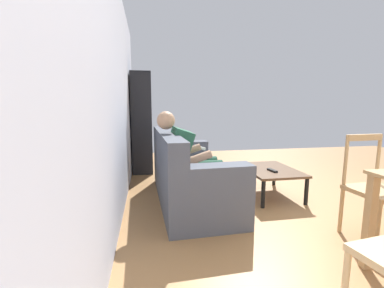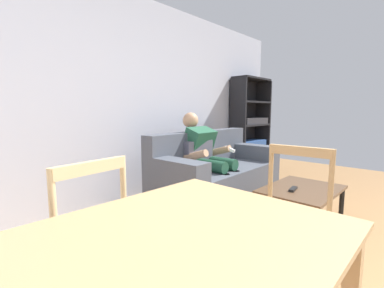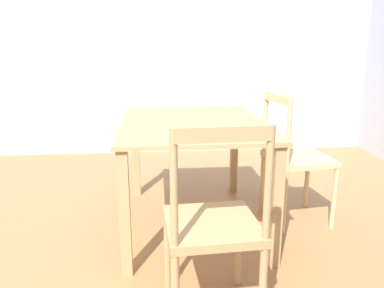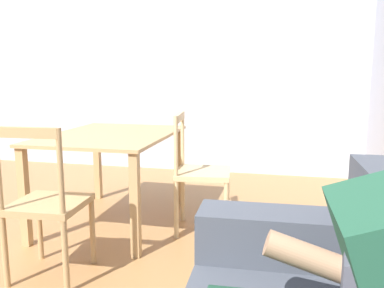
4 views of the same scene
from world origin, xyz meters
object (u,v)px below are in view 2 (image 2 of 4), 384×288
(couch, at_px, (215,174))
(dining_chair_near_wall, at_px, (78,243))
(dining_table, at_px, (168,270))
(person_lounging, at_px, (206,155))
(coffee_table, at_px, (302,192))
(dining_chair_facing_couch, at_px, (288,229))
(tv_remote, at_px, (293,189))
(bookshelf, at_px, (249,135))

(couch, xyz_separation_m, dining_chair_near_wall, (-2.20, -0.80, 0.13))
(dining_table, height_order, dining_chair_near_wall, dining_chair_near_wall)
(couch, distance_m, person_lounging, 0.33)
(couch, relative_size, dining_table, 1.52)
(coffee_table, relative_size, dining_chair_facing_couch, 0.93)
(person_lounging, height_order, dining_chair_facing_couch, person_lounging)
(person_lounging, xyz_separation_m, tv_remote, (0.07, -1.13, -0.23))
(tv_remote, bearing_deg, dining_table, 92.50)
(dining_chair_facing_couch, bearing_deg, couch, 51.45)
(person_lounging, height_order, bookshelf, bookshelf)
(bookshelf, bearing_deg, tv_remote, -138.68)
(bookshelf, height_order, dining_chair_facing_couch, bookshelf)
(coffee_table, height_order, bookshelf, bookshelf)
(coffee_table, xyz_separation_m, bookshelf, (1.82, 1.76, 0.39))
(tv_remote, relative_size, dining_chair_facing_couch, 0.18)
(bookshelf, distance_m, dining_table, 4.58)
(couch, relative_size, dining_chair_facing_couch, 2.03)
(couch, relative_size, person_lounging, 1.68)
(dining_chair_near_wall, bearing_deg, person_lounging, 21.94)
(person_lounging, distance_m, dining_chair_near_wall, 2.18)
(coffee_table, bearing_deg, tv_remote, 164.41)
(couch, bearing_deg, dining_table, -144.97)
(bookshelf, distance_m, dining_chair_near_wall, 4.28)
(bookshelf, bearing_deg, coffee_table, -136.01)
(person_lounging, distance_m, bookshelf, 2.11)
(couch, height_order, bookshelf, bookshelf)
(coffee_table, bearing_deg, person_lounging, 99.87)
(tv_remote, relative_size, dining_chair_near_wall, 0.18)
(couch, distance_m, dining_chair_near_wall, 2.34)
(coffee_table, bearing_deg, couch, 90.97)
(dining_table, relative_size, dining_chair_facing_couch, 1.33)
(coffee_table, bearing_deg, dining_chair_facing_couch, -162.65)
(dining_table, distance_m, dining_chair_facing_couch, 0.99)
(dining_chair_near_wall, bearing_deg, coffee_table, -9.07)
(bookshelf, xyz_separation_m, dining_chair_near_wall, (-4.04, -1.41, -0.24))
(coffee_table, relative_size, dining_table, 0.70)
(dining_table, bearing_deg, coffee_table, 10.00)
(bookshelf, xyz_separation_m, dining_chair_facing_couch, (-3.07, -2.15, -0.25))
(coffee_table, relative_size, dining_chair_near_wall, 0.95)
(couch, height_order, dining_chair_near_wall, dining_chair_near_wall)
(couch, relative_size, tv_remote, 11.50)
(dining_chair_facing_couch, bearing_deg, dining_chair_near_wall, 142.50)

